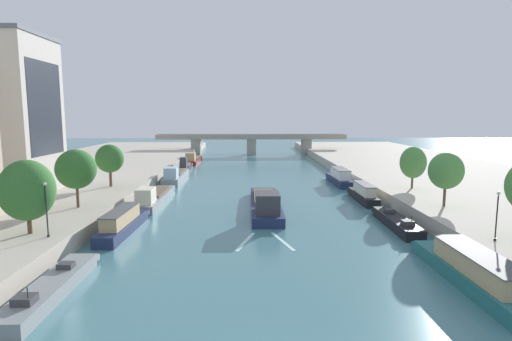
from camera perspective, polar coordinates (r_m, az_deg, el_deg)
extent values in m
cube|color=#B7AD9E|center=(80.39, -25.86, -1.12)|extent=(36.00, 170.00, 1.84)
cube|color=#B7AD9E|center=(81.91, 25.27, -0.93)|extent=(36.00, 170.00, 1.84)
cube|color=#1E284C|center=(53.88, 1.26, -4.78)|extent=(3.73, 19.22, 1.06)
cube|color=#1E284C|center=(63.60, 0.90, -2.75)|extent=(3.43, 1.25, 0.90)
cube|color=#1E284C|center=(53.76, 1.27, -4.20)|extent=(3.80, 19.22, 0.06)
cube|color=#38383D|center=(47.14, 1.59, -4.47)|extent=(2.73, 3.86, 2.25)
cube|color=black|center=(48.96, 1.49, -3.60)|extent=(2.16, 0.04, 0.63)
cube|color=brown|center=(55.60, 1.19, -3.58)|extent=(2.88, 10.00, 0.36)
cylinder|color=#232328|center=(48.04, 2.19, -4.94)|extent=(0.07, 0.07, 1.10)
cube|color=silver|center=(40.66, 3.68, -9.73)|extent=(1.96, 5.88, 0.03)
cube|color=silver|center=(40.53, -1.47, -9.77)|extent=(2.04, 5.86, 0.03)
cube|color=gray|center=(32.19, -26.49, -14.47)|extent=(2.20, 11.51, 0.95)
cube|color=gray|center=(37.41, -22.54, -10.99)|extent=(2.06, 1.22, 0.84)
cube|color=gray|center=(32.01, -26.54, -13.63)|extent=(2.25, 11.51, 0.06)
cube|color=#38383D|center=(34.09, -24.76, -11.81)|extent=(1.08, 0.90, 0.40)
cube|color=#38383D|center=(29.25, -29.30, -15.29)|extent=(1.19, 1.10, 0.48)
cylinder|color=#232328|center=(28.80, -28.97, -14.96)|extent=(0.07, 0.07, 1.10)
cube|color=#1E284C|center=(45.59, -17.86, -7.47)|extent=(2.54, 11.58, 1.08)
cube|color=#1E284C|center=(51.20, -15.69, -5.61)|extent=(2.03, 1.31, 0.90)
cube|color=#1E284C|center=(45.44, -17.89, -6.78)|extent=(2.58, 11.58, 0.06)
cube|color=tan|center=(44.75, -18.17, -6.08)|extent=(2.00, 7.43, 1.35)
cube|color=#4C4C51|center=(44.59, -18.21, -5.19)|extent=(2.14, 7.65, 0.08)
cylinder|color=#232328|center=(42.05, -19.03, -7.18)|extent=(0.07, 0.07, 1.10)
cube|color=gray|center=(59.89, -13.72, -3.78)|extent=(2.74, 15.81, 0.95)
cube|color=gray|center=(67.81, -12.23, -2.32)|extent=(2.56, 1.22, 0.84)
cube|color=gray|center=(59.80, -13.73, -3.31)|extent=(2.80, 15.81, 0.06)
cube|color=beige|center=(54.48, -14.98, -3.36)|extent=(2.03, 3.17, 1.91)
cube|color=black|center=(55.94, -14.61, -2.77)|extent=(1.62, 0.03, 0.53)
cube|color=brown|center=(61.27, -13.42, -2.83)|extent=(2.13, 8.22, 0.36)
cylinder|color=#232328|center=(55.06, -14.40, -3.66)|extent=(0.07, 0.07, 1.10)
cube|color=gray|center=(78.49, -10.99, -0.92)|extent=(3.11, 15.18, 1.20)
cube|color=gray|center=(86.23, -10.21, -0.05)|extent=(2.74, 1.29, 0.97)
cube|color=gray|center=(78.40, -11.00, -0.46)|extent=(3.17, 15.18, 0.06)
cube|color=#9EBCD6|center=(73.23, -11.62, -0.29)|extent=(2.20, 3.06, 1.85)
cube|color=black|center=(74.68, -11.44, 0.08)|extent=(1.72, 0.06, 0.52)
cube|color=brown|center=(79.85, -10.85, -0.16)|extent=(2.36, 7.91, 0.36)
cylinder|color=#232328|center=(73.81, -11.21, -0.51)|extent=(0.07, 0.07, 1.10)
cube|color=black|center=(92.59, -9.66, 0.33)|extent=(1.99, 10.17, 0.92)
cube|color=black|center=(97.91, -9.25, 0.79)|extent=(1.78, 1.23, 0.82)
cube|color=black|center=(92.53, -9.66, 0.63)|extent=(2.03, 10.17, 0.06)
cube|color=#38383D|center=(89.00, -9.96, 1.09)|extent=(1.42, 2.05, 2.24)
cube|color=black|center=(89.97, -9.88, 1.38)|extent=(1.11, 0.05, 0.63)
cube|color=brown|center=(93.50, -9.59, 0.84)|extent=(1.52, 5.29, 0.36)
cylinder|color=#232328|center=(89.43, -9.74, 0.76)|extent=(0.07, 0.07, 1.10)
cube|color=maroon|center=(107.10, -8.64, 1.35)|extent=(3.00, 14.40, 0.92)
cube|color=maroon|center=(114.53, -8.15, 1.81)|extent=(2.80, 1.21, 0.82)
cube|color=maroon|center=(107.05, -8.64, 1.60)|extent=(3.06, 14.40, 0.06)
cube|color=tan|center=(102.12, -9.01, 1.88)|extent=(2.22, 2.89, 1.99)
cube|color=black|center=(103.52, -8.90, 2.13)|extent=(1.76, 0.04, 0.56)
cube|color=brown|center=(108.45, -8.55, 1.80)|extent=(2.33, 7.49, 0.36)
cylinder|color=#232328|center=(102.68, -8.71, 1.67)|extent=(0.07, 0.07, 1.10)
cube|color=#23666B|center=(34.44, 27.74, -12.98)|extent=(2.88, 14.10, 1.08)
cube|color=#23666B|center=(40.66, 22.68, -9.39)|extent=(2.69, 1.24, 0.90)
cube|color=#23666B|center=(34.25, 27.80, -12.09)|extent=(2.94, 14.10, 0.06)
cube|color=tan|center=(33.45, 28.47, -11.30)|extent=(2.35, 9.02, 1.38)
cube|color=#4C4C51|center=(33.23, 28.56, -10.11)|extent=(2.53, 9.29, 0.08)
cube|color=black|center=(47.77, 18.86, -6.85)|extent=(2.21, 10.99, 1.04)
cube|color=black|center=(53.12, 16.79, -5.19)|extent=(1.95, 1.25, 0.89)
cube|color=black|center=(47.64, 18.89, -6.20)|extent=(2.25, 10.99, 0.06)
cube|color=#38383D|center=(49.80, 17.98, -5.30)|extent=(1.03, 0.92, 0.40)
cube|color=#38383D|center=(44.78, 20.20, -6.79)|extent=(1.13, 1.12, 0.48)
cylinder|color=#232328|center=(44.62, 20.69, -6.45)|extent=(0.07, 0.07, 1.10)
cube|color=black|center=(60.55, 14.57, -3.61)|extent=(1.88, 9.79, 1.12)
cube|color=black|center=(65.50, 13.31, -2.62)|extent=(1.78, 1.24, 0.93)
cube|color=black|center=(60.44, 14.58, -3.06)|extent=(1.92, 9.79, 0.06)
cube|color=beige|center=(59.85, 14.74, -2.48)|extent=(1.54, 6.27, 1.35)
cube|color=#4C4C51|center=(59.73, 14.76, -1.80)|extent=(1.65, 6.45, 0.08)
cylinder|color=#232328|center=(57.65, 15.67, -3.03)|extent=(0.07, 0.07, 1.10)
cube|color=#1E284C|center=(74.48, 11.42, -1.40)|extent=(2.47, 11.11, 1.16)
cube|color=#1E284C|center=(80.14, 10.46, -0.65)|extent=(2.26, 1.27, 0.95)
cube|color=#1E284C|center=(74.38, 11.43, -0.94)|extent=(2.52, 11.11, 0.06)
cube|color=white|center=(73.73, 11.55, -0.38)|extent=(2.01, 7.11, 1.56)
cube|color=#4C4C51|center=(73.63, 11.57, 0.25)|extent=(2.15, 7.33, 0.08)
cylinder|color=#232328|center=(71.19, 12.34, -0.87)|extent=(0.07, 0.07, 1.10)
cylinder|color=brown|center=(41.42, -28.80, -6.02)|extent=(0.40, 0.40, 2.41)
ellipsoid|color=#336B2D|center=(40.92, -29.05, -2.39)|extent=(4.66, 4.66, 5.30)
cylinder|color=brown|center=(50.51, -23.42, -2.95)|extent=(0.32, 0.32, 3.13)
ellipsoid|color=#336B2D|center=(50.10, -23.59, 0.18)|extent=(4.38, 4.38, 4.41)
cylinder|color=brown|center=(63.39, -19.44, -0.77)|extent=(0.40, 0.40, 2.97)
ellipsoid|color=#336B2D|center=(63.08, -19.54, 1.57)|extent=(3.97, 3.97, 4.06)
cylinder|color=brown|center=(51.67, 24.58, -2.89)|extent=(0.31, 0.31, 2.93)
ellipsoid|color=#4C8942|center=(51.29, 24.74, -0.03)|extent=(3.84, 3.84, 4.15)
cylinder|color=brown|center=(62.39, 20.75, -1.20)|extent=(0.29, 0.29, 2.46)
ellipsoid|color=#4C8942|center=(62.08, 20.86, 1.04)|extent=(3.62, 3.62, 4.46)
cylinder|color=black|center=(39.33, -26.92, -5.06)|extent=(0.11, 0.11, 4.45)
sphere|color=#EAE5C6|center=(38.91, -27.13, -1.66)|extent=(0.28, 0.28, 0.28)
cylinder|color=black|center=(39.82, -26.73, -8.05)|extent=(0.22, 0.22, 0.20)
cylinder|color=black|center=(39.47, 30.27, -5.69)|extent=(0.11, 0.11, 3.85)
sphere|color=#EAE5C6|center=(39.08, 30.48, -2.73)|extent=(0.28, 0.28, 0.28)
cylinder|color=black|center=(39.90, 30.09, -8.24)|extent=(0.22, 0.22, 0.20)
cube|color=#BCB2A8|center=(63.72, -31.06, 6.42)|extent=(10.02, 11.28, 20.26)
cube|color=#565B66|center=(64.53, -31.73, 15.66)|extent=(10.32, 11.61, 0.50)
cube|color=#232833|center=(61.41, -27.01, 7.62)|extent=(0.04, 9.02, 12.16)
cube|color=gray|center=(127.44, -0.64, 4.50)|extent=(58.03, 4.40, 0.60)
cube|color=gray|center=(125.41, -0.63, 4.79)|extent=(58.03, 0.30, 0.90)
cube|color=gray|center=(129.40, -0.65, 4.88)|extent=(58.03, 0.30, 0.90)
cube|color=gray|center=(128.52, -8.26, 3.26)|extent=(2.80, 3.60, 4.72)
cube|color=gray|center=(127.62, -0.64, 3.30)|extent=(2.80, 3.60, 4.72)
cube|color=gray|center=(128.98, 6.95, 3.29)|extent=(2.80, 3.60, 4.72)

